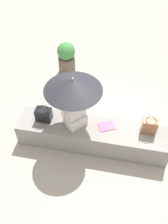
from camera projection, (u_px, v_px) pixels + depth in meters
The scene contains 8 objects.
ground_plane at pixel (92, 143), 4.60m from camera, with size 14.00×14.00×0.00m, color #9E9384.
stone_bench at pixel (92, 135), 4.42m from camera, with size 2.71×0.58×0.47m, color gray.
person_seated at pixel (75, 109), 4.02m from camera, with size 0.47×0.48×0.90m.
parasol at pixel (73, 85), 3.65m from camera, with size 0.93×0.93×1.04m.
handbag_black at pixel (150, 126), 4.07m from camera, with size 0.25×0.19×0.31m.
tote_bag_canvas at pixel (44, 114), 4.28m from camera, with size 0.27×0.20×0.27m.
magazine at pixel (106, 126), 4.26m from camera, with size 0.28×0.20×0.01m, color #D83866.
planter_near at pixel (66, 58), 5.78m from camera, with size 0.43×0.43×0.80m.
Camera 1 is at (0.36, -2.66, 3.78)m, focal length 38.75 mm.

